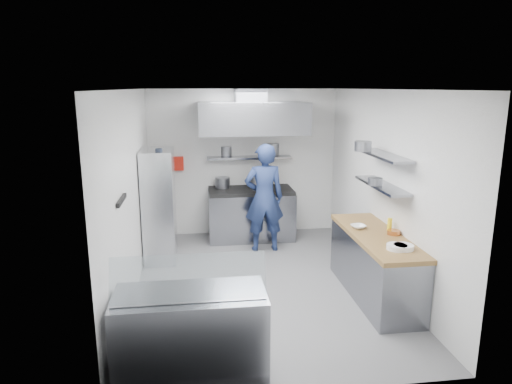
{
  "coord_description": "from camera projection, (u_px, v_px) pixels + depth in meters",
  "views": [
    {
      "loc": [
        -0.9,
        -6.19,
        2.83
      ],
      "look_at": [
        0.0,
        0.6,
        1.25
      ],
      "focal_mm": 32.0,
      "sensor_mm": 36.0,
      "label": 1
    }
  ],
  "objects": [
    {
      "name": "wire_rack",
      "position": [
        159.0,
        205.0,
        7.54
      ],
      "size": [
        0.5,
        0.9,
        1.85
      ],
      "primitive_type": "cube",
      "color": "silver",
      "rests_on": "floor"
    },
    {
      "name": "display_glass",
      "position": [
        189.0,
        278.0,
        4.32
      ],
      "size": [
        1.47,
        0.19,
        0.42
      ],
      "primitive_type": "cube",
      "rotation": [
        -0.38,
        0.0,
        0.0
      ],
      "color": "silver",
      "rests_on": "display_case"
    },
    {
      "name": "wall_shelf_lower",
      "position": [
        382.0,
        185.0,
        6.32
      ],
      "size": [
        0.3,
        1.3,
        0.04
      ],
      "primitive_type": "cube",
      "color": "gray",
      "rests_on": "wall_right"
    },
    {
      "name": "stock_pot_mid",
      "position": [
        259.0,
        182.0,
        8.56
      ],
      "size": [
        0.34,
        0.34,
        0.24
      ],
      "primitive_type": "cylinder",
      "color": "slate",
      "rests_on": "cooktop"
    },
    {
      "name": "shelf_pot_d",
      "position": [
        363.0,
        146.0,
        6.49
      ],
      "size": [
        0.24,
        0.24,
        0.14
      ],
      "primitive_type": "cylinder",
      "color": "slate",
      "rests_on": "wall_shelf_upper"
    },
    {
      "name": "shelf_pot_c",
      "position": [
        375.0,
        182.0,
        6.23
      ],
      "size": [
        0.2,
        0.2,
        0.1
      ],
      "primitive_type": "cylinder",
      "color": "slate",
      "rests_on": "wall_shelf_lower"
    },
    {
      "name": "ceiling",
      "position": [
        262.0,
        89.0,
        6.1
      ],
      "size": [
        5.0,
        5.0,
        0.0
      ],
      "primitive_type": "plane",
      "rotation": [
        3.14,
        0.0,
        0.0
      ],
      "color": "silver",
      "rests_on": "wall_back"
    },
    {
      "name": "shelf_pot_b",
      "position": [
        272.0,
        149.0,
        8.89
      ],
      "size": [
        0.29,
        0.29,
        0.22
      ],
      "primitive_type": "cylinder",
      "color": "slate",
      "rests_on": "over_range_shelf"
    },
    {
      "name": "mixing_bowl",
      "position": [
        358.0,
        227.0,
        6.38
      ],
      "size": [
        0.24,
        0.24,
        0.05
      ],
      "primitive_type": "imported",
      "rotation": [
        0.0,
        0.0,
        0.22
      ],
      "color": "white",
      "rests_on": "prep_counter_top"
    },
    {
      "name": "red_firebox",
      "position": [
        178.0,
        163.0,
        8.61
      ],
      "size": [
        0.22,
        0.1,
        0.26
      ],
      "primitive_type": "cube",
      "color": "red",
      "rests_on": "wall_back"
    },
    {
      "name": "plate_stack_b",
      "position": [
        404.0,
        247.0,
        5.55
      ],
      "size": [
        0.24,
        0.24,
        0.06
      ],
      "primitive_type": "cylinder",
      "color": "white",
      "rests_on": "prep_counter_top"
    },
    {
      "name": "wall_left",
      "position": [
        131.0,
        195.0,
        6.19
      ],
      "size": [
        2.8,
        5.0,
        0.02
      ],
      "primitive_type": "cube",
      "rotation": [
        1.57,
        0.0,
        1.57
      ],
      "color": "white",
      "rests_on": "floor"
    },
    {
      "name": "cooktop",
      "position": [
        251.0,
        191.0,
        8.57
      ],
      "size": [
        1.57,
        0.78,
        0.06
      ],
      "primitive_type": "cube",
      "color": "black",
      "rests_on": "gas_range"
    },
    {
      "name": "rack_bin_a",
      "position": [
        159.0,
        216.0,
        7.35
      ],
      "size": [
        0.17,
        0.21,
        0.19
      ],
      "primitive_type": "cube",
      "color": "white",
      "rests_on": "wire_rack"
    },
    {
      "name": "squeeze_bottle",
      "position": [
        390.0,
        225.0,
        6.25
      ],
      "size": [
        0.06,
        0.06,
        0.18
      ],
      "primitive_type": "cylinder",
      "color": "yellow",
      "rests_on": "prep_counter_top"
    },
    {
      "name": "wall_back",
      "position": [
        243.0,
        163.0,
        8.83
      ],
      "size": [
        3.6,
        2.8,
        0.02
      ],
      "primitive_type": "cube",
      "rotation": [
        1.57,
        0.0,
        0.0
      ],
      "color": "white",
      "rests_on": "floor"
    },
    {
      "name": "chef",
      "position": [
        264.0,
        198.0,
        7.92
      ],
      "size": [
        0.71,
        0.47,
        1.9
      ],
      "primitive_type": "imported",
      "rotation": [
        0.0,
        0.0,
        3.17
      ],
      "color": "navy",
      "rests_on": "floor"
    },
    {
      "name": "prep_counter_base",
      "position": [
        374.0,
        267.0,
        6.25
      ],
      "size": [
        0.62,
        2.0,
        0.84
      ],
      "primitive_type": "cube",
      "color": "gray",
      "rests_on": "floor"
    },
    {
      "name": "rack_jar",
      "position": [
        159.0,
        154.0,
        7.16
      ],
      "size": [
        0.11,
        0.11,
        0.18
      ],
      "primitive_type": "cylinder",
      "color": "black",
      "rests_on": "wire_rack"
    },
    {
      "name": "extractor_hood",
      "position": [
        252.0,
        118.0,
        8.09
      ],
      "size": [
        1.9,
        1.15,
        0.55
      ],
      "primitive_type": "cube",
      "color": "gray",
      "rests_on": "wall_back"
    },
    {
      "name": "rack_bin_b",
      "position": [
        159.0,
        181.0,
        7.59
      ],
      "size": [
        0.15,
        0.19,
        0.17
      ],
      "primitive_type": "cube",
      "color": "yellow",
      "rests_on": "wire_rack"
    },
    {
      "name": "floor",
      "position": [
        261.0,
        283.0,
        6.73
      ],
      "size": [
        5.0,
        5.0,
        0.0
      ],
      "primitive_type": "plane",
      "color": "#5C5C5F",
      "rests_on": "ground"
    },
    {
      "name": "stock_pot_left",
      "position": [
        223.0,
        183.0,
        8.65
      ],
      "size": [
        0.28,
        0.28,
        0.2
      ],
      "primitive_type": "cylinder",
      "color": "slate",
      "rests_on": "cooktop"
    },
    {
      "name": "knife_strip",
      "position": [
        121.0,
        200.0,
        5.29
      ],
      "size": [
        0.04,
        0.55,
        0.05
      ],
      "primitive_type": "cube",
      "color": "black",
      "rests_on": "wall_left"
    },
    {
      "name": "wall_front",
      "position": [
        302.0,
        254.0,
        4.0
      ],
      "size": [
        3.6,
        2.8,
        0.02
      ],
      "primitive_type": "cube",
      "rotation": [
        -1.57,
        0.0,
        0.0
      ],
      "color": "white",
      "rests_on": "floor"
    },
    {
      "name": "hood_duct",
      "position": [
        250.0,
        96.0,
        8.22
      ],
      "size": [
        0.55,
        0.55,
        0.24
      ],
      "primitive_type": "cube",
      "color": "slate",
      "rests_on": "extractor_hood"
    },
    {
      "name": "wall_shelf_upper",
      "position": [
        384.0,
        155.0,
        6.22
      ],
      "size": [
        0.3,
        1.3,
        0.04
      ],
      "primitive_type": "cube",
      "color": "gray",
      "rests_on": "wall_right"
    },
    {
      "name": "plate_stack_a",
      "position": [
        397.0,
        247.0,
        5.55
      ],
      "size": [
        0.25,
        0.25,
        0.06
      ],
      "primitive_type": "cylinder",
      "color": "white",
      "rests_on": "prep_counter_top"
    },
    {
      "name": "prep_counter_top",
      "position": [
        376.0,
        236.0,
        6.15
      ],
      "size": [
        0.65,
        2.04,
        0.06
      ],
      "primitive_type": "cube",
      "color": "olive",
      "rests_on": "prep_counter_base"
    },
    {
      "name": "copper_pan",
      "position": [
        394.0,
        232.0,
        6.11
      ],
      "size": [
        0.17,
        0.17,
        0.06
      ],
      "primitive_type": "cylinder",
      "color": "#BD6D35",
      "rests_on": "prep_counter_top"
    },
    {
      "name": "over_range_shelf",
      "position": [
        249.0,
        158.0,
        8.66
      ],
      "size": [
        1.6,
        0.3,
        0.04
      ],
      "primitive_type": "cube",
      "color": "gray",
      "rests_on": "wall_back"
    },
    {
      "name": "display_case",
      "position": [
        191.0,
        333.0,
        4.58
      ],
      "size": [
        1.5,
        0.7,
        0.85
      ],
      "primitive_type": "cube",
      "color": "gray",
      "rests_on": "floor"
    },
    {
      "name": "wall_right",
      "position": [
        384.0,
        188.0,
        6.65
      ],
      "size": [
        2.8,
        5.0,
        0.02
      ],
      "primitive_type": "cube",
      "rotation": [
        1.57,
        0.0,
        -1.57
      ],
      "color": "white",
      "rests_on": "floor"
    },
    {
      "name": "gas_range",
      "position": [
        251.0,
        215.0,
        8.67
      ],
      "size": [
        1.6,
        0.8,
        0.9
      ],
      "primitive_type": "cube",
      "color": "gray",
      "rests_on": "floor"
    },
    {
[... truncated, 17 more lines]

